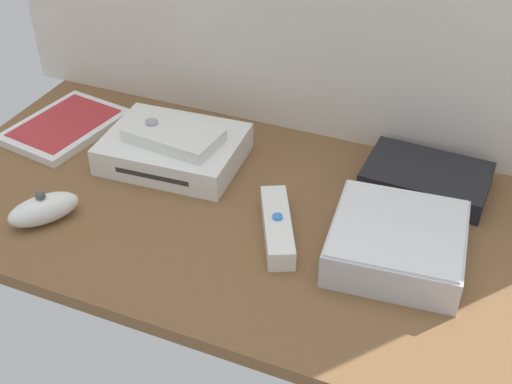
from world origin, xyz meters
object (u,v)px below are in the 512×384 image
game_case (65,126)px  remote_nunchuk (44,209)px  network_router (426,178)px  game_console (174,149)px  mini_computer (397,242)px  remote_wand (277,226)px  remote_classic_pad (173,135)px

game_case → remote_nunchuk: 24.64cm
network_router → remote_nunchuk: (-47.94, -28.50, 0.34)cm
game_console → network_router: bearing=8.3°
mini_computer → remote_wand: (-16.02, -1.75, -1.13)cm
mini_computer → remote_nunchuk: size_ratio=1.73×
game_console → remote_wand: 24.22cm
mini_computer → remote_classic_pad: 38.02cm
mini_computer → remote_nunchuk: bearing=-166.4°
mini_computer → game_case: 60.20cm
game_case → remote_nunchuk: bearing=-51.9°
game_console → remote_nunchuk: remote_nunchuk is taller
remote_nunchuk → mini_computer: bearing=49.0°
mini_computer → remote_wand: mini_computer is taller
game_case → remote_classic_pad: bearing=4.1°
remote_nunchuk → remote_classic_pad: remote_classic_pad is taller
game_console → remote_classic_pad: remote_classic_pad is taller
game_console → remote_classic_pad: size_ratio=1.45×
game_case → remote_classic_pad: 22.84cm
game_console → mini_computer: size_ratio=1.19×
remote_classic_pad → game_case: bearing=-179.1°
network_router → remote_wand: size_ratio=1.24×
network_router → game_console: bearing=-165.7°
remote_wand → network_router: bearing=22.6°
game_console → network_router: 39.15cm
mini_computer → network_router: bearing=88.0°
remote_nunchuk → remote_classic_pad: size_ratio=0.71×
game_console → remote_classic_pad: bearing=-55.9°
game_case → remote_classic_pad: (22.28, -1.94, 4.65)cm
game_case → remote_nunchuk: (11.97, -21.50, 1.28)cm
game_case → remote_nunchuk: remote_nunchuk is taller
remote_wand → game_case: bearing=138.7°
game_case → remote_classic_pad: remote_classic_pad is taller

